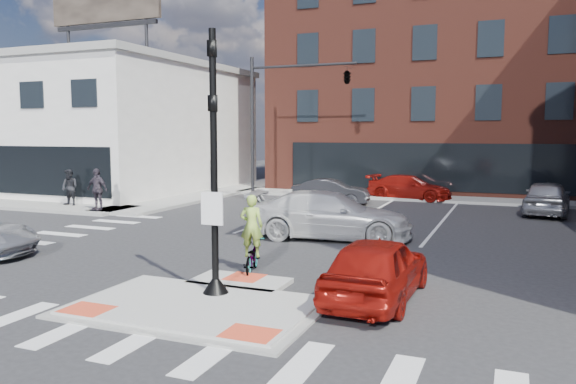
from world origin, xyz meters
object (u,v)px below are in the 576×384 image
at_px(bg_car_dark, 331,192).
at_px(pedestrian_a, 70,187).
at_px(bg_car_silver, 547,197).
at_px(cyclist, 252,247).
at_px(red_sedan, 377,268).
at_px(bg_car_red, 409,187).
at_px(pedestrian_b, 97,189).
at_px(white_pickup, 330,215).

xyz_separation_m(bg_car_dark, pedestrian_a, (-11.67, -6.62, 0.39)).
distance_m(bg_car_silver, cyclist, 17.03).
distance_m(red_sedan, bg_car_dark, 17.37).
bearing_deg(cyclist, bg_car_red, -109.50).
bearing_deg(pedestrian_b, bg_car_silver, 23.10).
bearing_deg(white_pickup, bg_car_red, -11.20).
bearing_deg(bg_car_dark, white_pickup, -169.54).
distance_m(red_sedan, bg_car_red, 20.06).
bearing_deg(pedestrian_b, bg_car_red, 43.49).
xyz_separation_m(cyclist, pedestrian_a, (-14.22, 8.40, 0.34)).
relative_size(bg_car_dark, pedestrian_a, 2.23).
bearing_deg(pedestrian_b, bg_car_dark, 41.35).
xyz_separation_m(cyclist, pedestrian_b, (-11.77, 7.56, 0.42)).
height_order(white_pickup, pedestrian_a, pedestrian_a).
relative_size(red_sedan, pedestrian_a, 2.39).
xyz_separation_m(bg_car_dark, cyclist, (2.55, -15.02, 0.05)).
distance_m(pedestrian_a, pedestrian_b, 2.60).
height_order(bg_car_dark, cyclist, cyclist).
distance_m(white_pickup, bg_car_red, 13.12).
xyz_separation_m(white_pickup, pedestrian_b, (-12.19, 1.97, 0.29)).
height_order(bg_car_red, pedestrian_b, pedestrian_b).
height_order(bg_car_dark, pedestrian_b, pedestrian_b).
bearing_deg(cyclist, bg_car_dark, -96.86).
relative_size(red_sedan, pedestrian_b, 2.22).
relative_size(bg_car_silver, pedestrian_a, 2.59).
bearing_deg(bg_car_silver, red_sedan, 81.20).
height_order(pedestrian_a, pedestrian_b, pedestrian_b).
bearing_deg(white_pickup, red_sedan, -162.69).
bearing_deg(pedestrian_a, red_sedan, -26.55).
bearing_deg(bg_car_dark, bg_car_silver, -96.93).
bearing_deg(bg_car_red, bg_car_dark, 145.76).
bearing_deg(bg_car_silver, white_pickup, 57.23).
distance_m(bg_car_silver, pedestrian_a, 23.18).
bearing_deg(cyclist, bg_car_silver, -134.45).
xyz_separation_m(bg_car_silver, bg_car_red, (-7.00, 3.66, -0.11)).
bearing_deg(bg_car_silver, pedestrian_a, 22.54).
relative_size(bg_car_red, cyclist, 2.22).
relative_size(white_pickup, bg_car_dark, 1.43).
bearing_deg(pedestrian_a, white_pickup, -9.34).
bearing_deg(bg_car_silver, cyclist, 67.93).
height_order(red_sedan, pedestrian_a, pedestrian_a).
bearing_deg(bg_car_red, pedestrian_a, 133.73).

